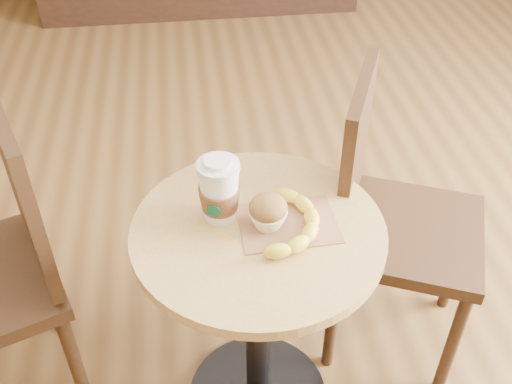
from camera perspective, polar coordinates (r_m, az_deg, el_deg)
cafe_table at (r=1.64m, az=0.19°, el=-9.67°), size 0.63×0.63×0.75m
chair_right at (r=1.86m, az=12.57°, el=-2.18°), size 0.57×0.57×0.98m
kraft_bag at (r=1.48m, az=3.06°, el=-3.00°), size 0.25×0.19×0.00m
coffee_cup at (r=1.45m, az=-3.52°, el=-0.01°), size 0.10×0.11×0.17m
muffin at (r=1.44m, az=1.15°, el=-1.90°), size 0.10×0.10×0.09m
banana at (r=1.45m, az=3.45°, el=-2.78°), size 0.25×0.31×0.04m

